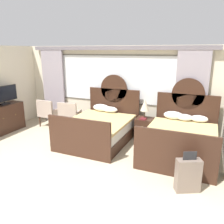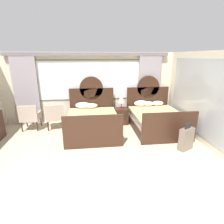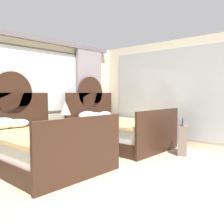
# 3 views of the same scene
# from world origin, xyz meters

# --- Properties ---
(ground_plane) EXTENTS (24.00, 24.00, 0.00)m
(ground_plane) POSITION_xyz_m (0.00, 0.00, 0.00)
(ground_plane) COLOR #BCAD8E
(wall_back_window) EXTENTS (6.63, 0.22, 2.70)m
(wall_back_window) POSITION_xyz_m (0.00, 4.21, 1.43)
(wall_back_window) COLOR beige
(wall_back_window) RESTS_ON ground_plane
(bed_near_window) EXTENTS (1.70, 2.26, 1.81)m
(bed_near_window) POSITION_xyz_m (0.05, 2.95, 0.38)
(bed_near_window) COLOR #382116
(bed_near_window) RESTS_ON ground_plane
(bed_near_mirror) EXTENTS (1.70, 2.26, 1.81)m
(bed_near_mirror) POSITION_xyz_m (2.31, 2.96, 0.38)
(bed_near_mirror) COLOR #382116
(bed_near_mirror) RESTS_ON ground_plane
(nightstand_between_beds) EXTENTS (0.49, 0.52, 0.61)m
(nightstand_between_beds) POSITION_xyz_m (1.18, 3.67, 0.30)
(nightstand_between_beds) COLOR #382116
(nightstand_between_beds) RESTS_ON ground_plane
(table_lamp_on_nightstand) EXTENTS (0.27, 0.27, 0.57)m
(table_lamp_on_nightstand) POSITION_xyz_m (1.17, 3.66, 1.00)
(table_lamp_on_nightstand) COLOR brown
(table_lamp_on_nightstand) RESTS_ON nightstand_between_beds
(book_on_nightstand) EXTENTS (0.18, 0.26, 0.03)m
(book_on_nightstand) POSITION_xyz_m (1.16, 3.57, 0.62)
(book_on_nightstand) COLOR maroon
(book_on_nightstand) RESTS_ON nightstand_between_beds
(tv_flatscreen) EXTENTS (0.20, 1.03, 0.58)m
(tv_flatscreen) POSITION_xyz_m (-3.06, 2.47, 1.20)
(tv_flatscreen) COLOR black
(tv_flatscreen) RESTS_ON dresser_minibar
(armchair_by_window_left) EXTENTS (0.74, 0.74, 0.94)m
(armchair_by_window_left) POSITION_xyz_m (-1.30, 3.44, 0.51)
(armchair_by_window_left) COLOR #B29E8E
(armchair_by_window_left) RESTS_ON ground_plane
(armchair_by_window_centre) EXTENTS (0.62, 0.62, 0.94)m
(armchair_by_window_centre) POSITION_xyz_m (-2.15, 3.44, 0.51)
(armchair_by_window_centre) COLOR #B29E8E
(armchair_by_window_centre) RESTS_ON ground_plane
(suitcase_on_floor) EXTENTS (0.49, 0.37, 0.80)m
(suitcase_on_floor) POSITION_xyz_m (2.64, 1.38, 0.32)
(suitcase_on_floor) COLOR #75665B
(suitcase_on_floor) RESTS_ON ground_plane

